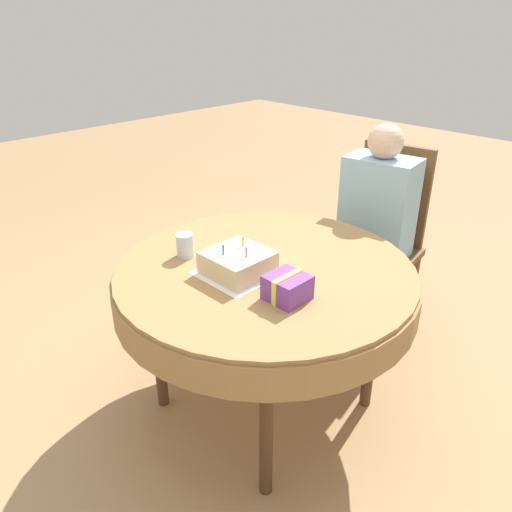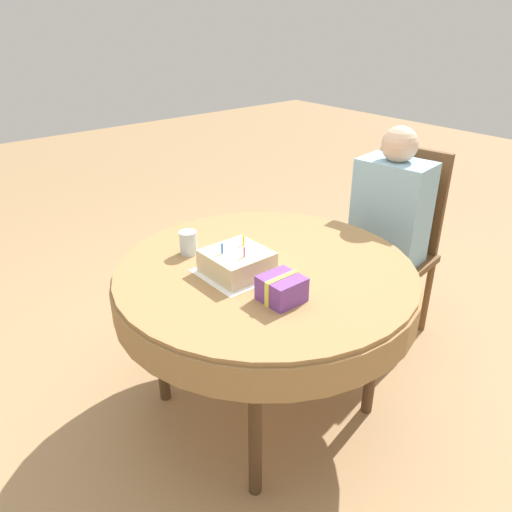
% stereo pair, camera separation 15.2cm
% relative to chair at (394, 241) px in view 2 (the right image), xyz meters
% --- Properties ---
extents(ground_plane, '(12.00, 12.00, 0.00)m').
position_rel_chair_xyz_m(ground_plane, '(0.05, -0.95, -0.54)').
color(ground_plane, '#A37F56').
extents(dining_table, '(1.23, 1.23, 0.72)m').
position_rel_chair_xyz_m(dining_table, '(0.05, -0.95, 0.10)').
color(dining_table, '#9E7547').
rests_on(dining_table, ground_plane).
extents(chair, '(0.49, 0.49, 1.02)m').
position_rel_chair_xyz_m(chair, '(0.00, 0.00, 0.00)').
color(chair, brown).
rests_on(chair, ground_plane).
extents(person, '(0.38, 0.35, 1.16)m').
position_rel_chair_xyz_m(person, '(0.02, -0.10, 0.16)').
color(person, '#DBB293').
rests_on(person, ground_plane).
extents(napkin, '(0.28, 0.28, 0.00)m').
position_rel_chair_xyz_m(napkin, '(0.01, -1.07, 0.18)').
color(napkin, white).
rests_on(napkin, dining_table).
extents(birthday_cake, '(0.23, 0.23, 0.13)m').
position_rel_chair_xyz_m(birthday_cake, '(0.01, -1.07, 0.23)').
color(birthday_cake, beige).
rests_on(birthday_cake, dining_table).
extents(drinking_glass, '(0.07, 0.07, 0.10)m').
position_rel_chair_xyz_m(drinking_glass, '(-0.26, -1.12, 0.23)').
color(drinking_glass, silver).
rests_on(drinking_glass, dining_table).
extents(gift_box, '(0.14, 0.14, 0.10)m').
position_rel_chair_xyz_m(gift_box, '(0.27, -1.07, 0.23)').
color(gift_box, '#753D99').
rests_on(gift_box, dining_table).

